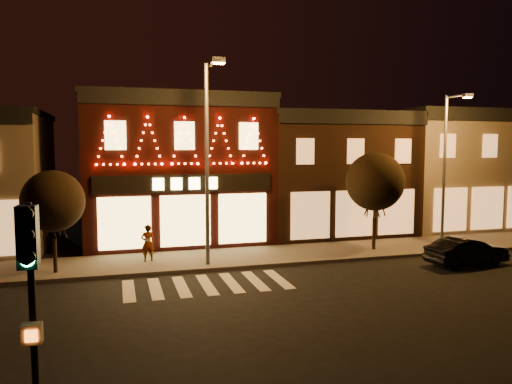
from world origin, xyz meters
name	(u,v)px	position (x,y,z in m)	size (l,w,h in m)	color
ground	(229,319)	(0.00, 0.00, 0.00)	(120.00, 120.00, 0.00)	black
sidewalk_far	(233,258)	(2.00, 8.00, 0.07)	(44.00, 4.00, 0.15)	#47423D
building_pulp	(176,169)	(0.00, 13.98, 4.16)	(10.20, 8.34, 8.30)	black
building_right_a	(325,173)	(9.50, 13.99, 3.76)	(9.20, 8.28, 7.50)	black
building_right_b	(446,169)	(18.50, 13.99, 3.91)	(9.20, 8.28, 7.80)	#716250
traffic_signal_near	(30,284)	(-4.71, -6.36, 3.26)	(0.32, 0.45, 4.40)	black
streetlamp_mid	(209,148)	(0.58, 6.49, 5.40)	(0.59, 2.05, 8.94)	#59595E
streetlamp_right	(447,158)	(13.46, 7.26, 4.83)	(0.50, 1.82, 7.98)	#59595E
tree_left	(53,201)	(-5.91, 7.11, 3.18)	(2.59, 2.59, 4.33)	black
tree_right	(375,182)	(9.43, 7.63, 3.66)	(3.00, 3.00, 5.02)	black
dark_sedan	(467,251)	(12.12, 3.91, 0.64)	(1.36, 3.90, 1.29)	black
pedestrian	(148,243)	(-2.02, 8.08, 1.01)	(0.63, 0.41, 1.72)	gray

